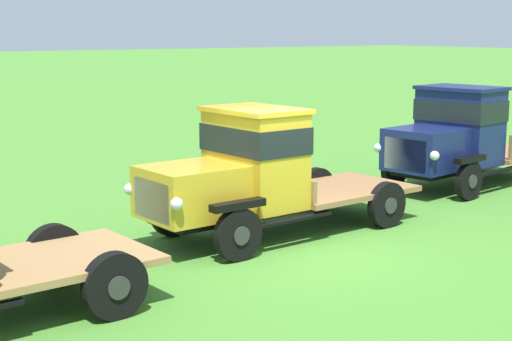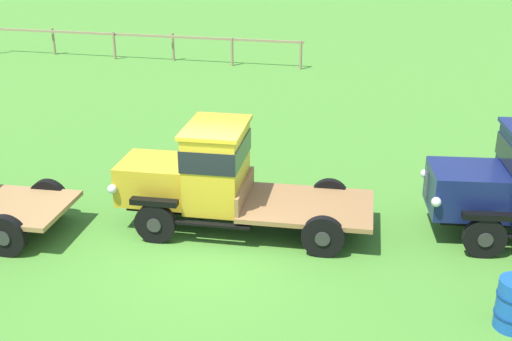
# 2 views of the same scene
# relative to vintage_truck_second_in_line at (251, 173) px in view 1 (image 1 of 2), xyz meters

# --- Properties ---
(ground_plane) EXTENTS (240.00, 240.00, 0.00)m
(ground_plane) POSITION_rel_vintage_truck_second_in_line_xyz_m (0.23, -1.16, -1.17)
(ground_plane) COLOR #47842D
(vintage_truck_second_in_line) EXTENTS (5.57, 2.36, 2.30)m
(vintage_truck_second_in_line) POSITION_rel_vintage_truck_second_in_line_xyz_m (0.00, 0.00, 0.00)
(vintage_truck_second_in_line) COLOR black
(vintage_truck_second_in_line) RESTS_ON ground
(vintage_truck_midrow_center) EXTENTS (5.20, 2.69, 2.34)m
(vintage_truck_midrow_center) POSITION_rel_vintage_truck_second_in_line_xyz_m (6.36, 0.98, 0.04)
(vintage_truck_midrow_center) COLOR black
(vintage_truck_midrow_center) RESTS_ON ground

